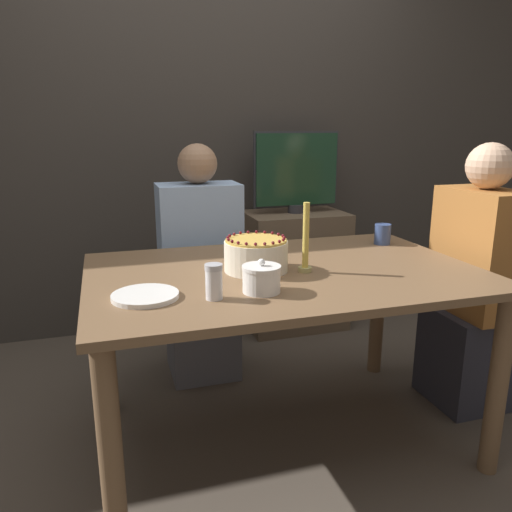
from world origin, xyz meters
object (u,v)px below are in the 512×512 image
Objects in this scene: sugar_shaker at (214,281)px; candle at (306,244)px; person_man_blue_shirt at (201,279)px; tv_monitor at (296,171)px; sugar_bowl at (261,279)px; person_woman_floral at (475,296)px; cake at (256,255)px.

sugar_shaker is 0.45m from candle.
person_man_blue_shirt is at bearing 82.05° from sugar_shaker.
person_man_blue_shirt is at bearing 109.98° from candle.
tv_monitor is (0.83, 1.40, 0.21)m from sugar_shaker.
sugar_bowl is 0.30m from candle.
tv_monitor is at bearing 64.29° from sugar_bowl.
tv_monitor is at bearing 59.37° from sugar_shaker.
person_man_blue_shirt is at bearing -146.13° from tv_monitor.
sugar_shaker is 1.33m from person_woman_floral.
candle is 0.22× the size of person_woman_floral.
sugar_shaker is 0.10× the size of person_man_blue_shirt.
person_man_blue_shirt is (-0.04, 0.91, -0.27)m from sugar_bowl.
candle reaches higher than sugar_bowl.
cake is at bearing 158.28° from candle.
cake is at bearing 77.02° from sugar_bowl.
person_man_blue_shirt is at bearing 60.43° from person_woman_floral.
cake is 0.20× the size of person_woman_floral.
sugar_bowl is at bearing -102.98° from cake.
sugar_shaker is (-0.22, -0.27, -0.00)m from cake.
candle is at bearing 26.83° from sugar_shaker.
candle is at bearing 95.45° from person_woman_floral.
tv_monitor is at bearing 21.60° from person_woman_floral.
sugar_bowl is 1.13× the size of sugar_shaker.
tv_monitor is at bearing 70.15° from candle.
sugar_shaker is at bearing 102.58° from person_woman_floral.
person_man_blue_shirt reaches higher than sugar_shaker.
person_woman_floral reaches higher than sugar_bowl.
cake is 1.08m from person_woman_floral.
person_woman_floral is at bearing 5.45° from candle.
cake reaches higher than sugar_bowl.
cake is 0.19m from candle.
person_man_blue_shirt is 0.97m from tv_monitor.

